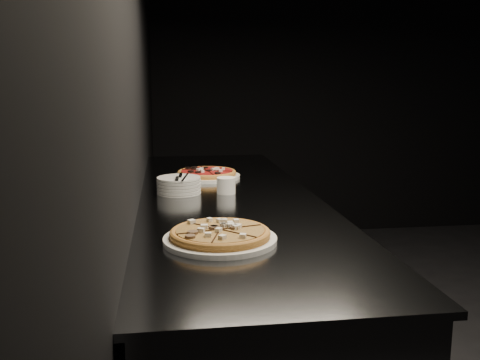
{
  "coord_description": "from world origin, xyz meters",
  "views": [
    {
      "loc": [
        -2.39,
        -2.21,
        1.41
      ],
      "look_at": [
        -2.08,
        -0.0,
        0.99
      ],
      "focal_mm": 40.0,
      "sensor_mm": 36.0,
      "label": 1
    }
  ],
  "objects": [
    {
      "name": "cutlery",
      "position": [
        -2.33,
        0.06,
        0.99
      ],
      "size": [
        0.08,
        0.2,
        0.01
      ],
      "rotation": [
        0.0,
        0.0,
        -0.07
      ],
      "color": "silver",
      "rests_on": "plate_stack"
    },
    {
      "name": "counter",
      "position": [
        -2.13,
        0.0,
        0.46
      ],
      "size": [
        0.74,
        2.44,
        0.92
      ],
      "color": "slate",
      "rests_on": "floor"
    },
    {
      "name": "plate_stack",
      "position": [
        -2.34,
        0.08,
        0.96
      ],
      "size": [
        0.19,
        0.19,
        0.07
      ],
      "color": "white",
      "rests_on": "counter"
    },
    {
      "name": "wall_back",
      "position": [
        0.0,
        2.5,
        1.4
      ],
      "size": [
        5.0,
        0.02,
        2.8
      ],
      "primitive_type": "cube",
      "color": "black",
      "rests_on": "floor"
    },
    {
      "name": "wall_left",
      "position": [
        -2.5,
        0.0,
        1.4
      ],
      "size": [
        0.02,
        5.0,
        2.8
      ],
      "primitive_type": "cube",
      "color": "black",
      "rests_on": "floor"
    },
    {
      "name": "pizza_tomato",
      "position": [
        -2.19,
        0.42,
        0.94
      ],
      "size": [
        0.38,
        0.38,
        0.04
      ],
      "rotation": [
        0.0,
        0.0,
        -0.36
      ],
      "color": "white",
      "rests_on": "counter"
    },
    {
      "name": "pizza_mushroom",
      "position": [
        -2.23,
        -0.66,
        0.94
      ],
      "size": [
        0.37,
        0.37,
        0.04
      ],
      "rotation": [
        0.0,
        0.0,
        0.25
      ],
      "color": "white",
      "rests_on": "counter"
    },
    {
      "name": "ramekin",
      "position": [
        -2.13,
        0.04,
        0.96
      ],
      "size": [
        0.08,
        0.08,
        0.07
      ],
      "color": "white",
      "rests_on": "counter"
    }
  ]
}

